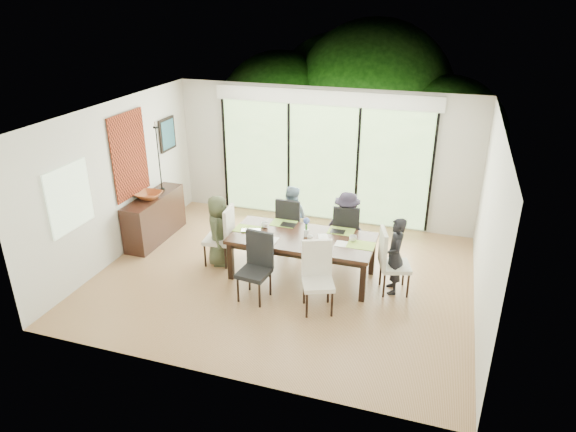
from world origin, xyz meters
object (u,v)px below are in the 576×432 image
(cup_b, at_px, (310,238))
(person_left_end, at_px, (219,230))
(chair_near_right, at_px, (318,279))
(laptop, at_px, (251,232))
(chair_far_left, at_px, (292,223))
(cup_a, at_px, (265,225))
(sideboard, at_px, (155,218))
(chair_left_end, at_px, (218,235))
(person_right_end, at_px, (395,256))
(table_top, at_px, (302,238))
(cup_c, at_px, (353,238))
(chair_far_right, at_px, (346,231))
(bowl, at_px, (149,195))
(person_far_left, at_px, (291,219))
(vase, at_px, (306,233))
(chair_near_left, at_px, (254,268))
(person_far_right, at_px, (346,226))
(chair_right_end, at_px, (396,261))

(cup_b, bearing_deg, person_left_end, 176.49)
(chair_near_right, height_order, laptop, chair_near_right)
(chair_far_left, relative_size, cup_b, 11.00)
(laptop, distance_m, cup_a, 0.29)
(chair_far_left, xyz_separation_m, sideboard, (-2.59, -0.35, -0.10))
(chair_left_end, height_order, person_right_end, person_right_end)
(table_top, bearing_deg, cup_a, 167.91)
(cup_c, bearing_deg, chair_left_end, -177.51)
(chair_far_right, xyz_separation_m, bowl, (-3.59, -0.45, 0.39))
(chair_left_end, bearing_deg, person_left_end, 84.11)
(person_far_left, height_order, vase, person_far_left)
(chair_far_left, height_order, chair_near_left, same)
(chair_near_right, distance_m, bowl, 3.78)
(person_far_right, distance_m, cup_c, 0.79)
(chair_left_end, relative_size, vase, 9.17)
(chair_far_right, xyz_separation_m, chair_near_right, (-0.05, -1.72, 0.00))
(vase, height_order, cup_c, vase)
(chair_near_right, xyz_separation_m, cup_b, (-0.35, 0.77, 0.24))
(table_top, relative_size, bowl, 5.07)
(cup_c, bearing_deg, sideboard, 174.03)
(person_left_end, relative_size, person_far_left, 1.00)
(sideboard, bearing_deg, bowl, -90.00)
(table_top, height_order, cup_c, cup_c)
(person_far_left, distance_m, cup_c, 1.46)
(table_top, height_order, cup_a, cup_a)
(person_far_right, bearing_deg, cup_b, 81.35)
(person_far_left, bearing_deg, cup_c, 153.42)
(table_top, relative_size, person_right_end, 1.86)
(chair_near_left, height_order, person_left_end, person_left_end)
(chair_left_end, height_order, person_left_end, person_left_end)
(chair_left_end, xyz_separation_m, person_left_end, (0.02, 0.00, 0.09))
(cup_a, relative_size, cup_b, 1.24)
(chair_far_right, height_order, cup_a, chair_far_right)
(chair_near_right, xyz_separation_m, person_right_end, (0.98, 0.87, 0.09))
(laptop, distance_m, bowl, 2.25)
(person_right_end, bearing_deg, sideboard, -110.31)
(chair_near_left, bearing_deg, laptop, 120.72)
(chair_right_end, distance_m, chair_far_right, 1.27)
(person_far_right, relative_size, laptop, 3.91)
(person_far_left, bearing_deg, chair_right_end, 160.65)
(chair_near_right, distance_m, person_right_end, 1.31)
(chair_near_left, distance_m, laptop, 0.87)
(table_top, bearing_deg, person_left_end, 180.00)
(person_far_right, bearing_deg, chair_near_left, 72.93)
(vase, xyz_separation_m, cup_c, (0.75, 0.05, -0.01))
(sideboard, bearing_deg, chair_left_end, -18.04)
(laptop, bearing_deg, person_left_end, 152.78)
(person_left_end, xyz_separation_m, sideboard, (-1.56, 0.50, -0.19))
(chair_right_end, relative_size, chair_near_left, 1.00)
(chair_far_right, bearing_deg, chair_right_end, 131.37)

